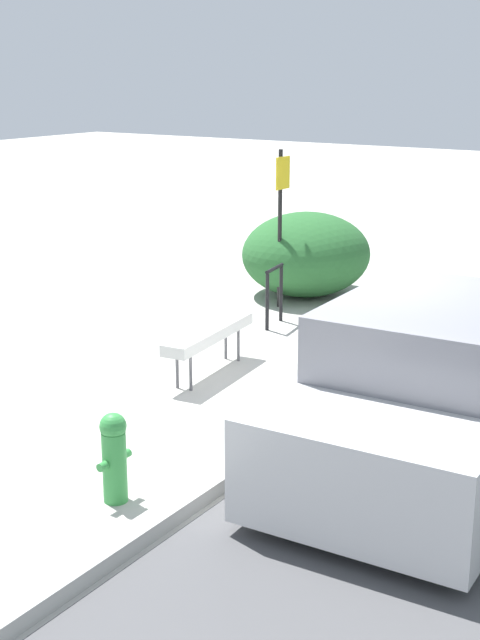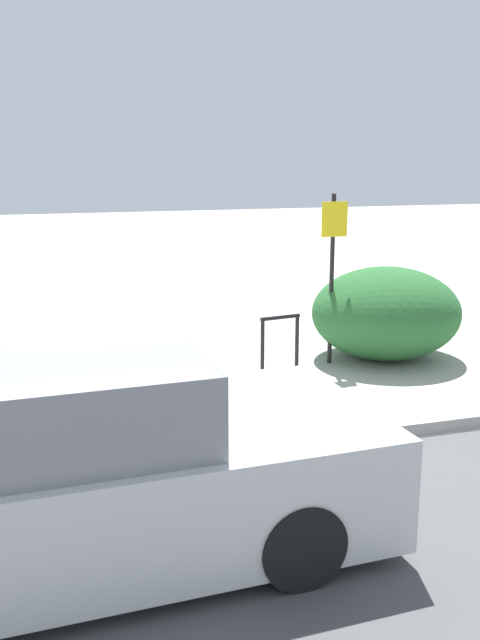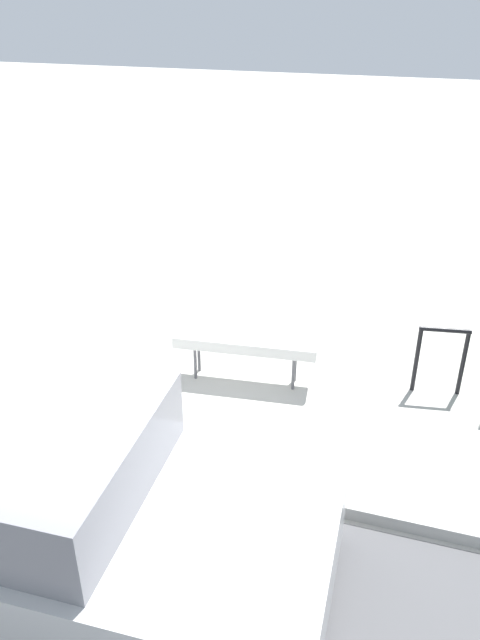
{
  "view_description": "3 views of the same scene",
  "coord_description": "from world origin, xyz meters",
  "px_view_note": "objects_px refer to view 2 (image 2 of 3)",
  "views": [
    {
      "loc": [
        -7.68,
        -3.87,
        3.41
      ],
      "look_at": [
        0.34,
        1.33,
        0.7
      ],
      "focal_mm": 50.0,
      "sensor_mm": 36.0,
      "label": 1
    },
    {
      "loc": [
        -0.65,
        -6.05,
        2.79
      ],
      "look_at": [
        1.47,
        0.77,
        1.13
      ],
      "focal_mm": 40.0,
      "sensor_mm": 36.0,
      "label": 2
    },
    {
      "loc": [
        2.04,
        -4.13,
        4.09
      ],
      "look_at": [
        0.24,
        1.69,
        0.8
      ],
      "focal_mm": 35.0,
      "sensor_mm": 36.0,
      "label": 3
    }
  ],
  "objects_px": {
    "bench": "(115,365)",
    "parked_car_near": "(63,469)",
    "sign_post": "(332,263)",
    "bike_rack": "(280,340)"
  },
  "relations": [
    {
      "from": "bench",
      "to": "parked_car_near",
      "type": "xyz_separation_m",
      "value": [
        -0.75,
        -3.06,
        0.19
      ]
    },
    {
      "from": "sign_post",
      "to": "parked_car_near",
      "type": "bearing_deg",
      "value": -134.09
    },
    {
      "from": "parked_car_near",
      "to": "bike_rack",
      "type": "bearing_deg",
      "value": 48.15
    },
    {
      "from": "sign_post",
      "to": "bike_rack",
      "type": "bearing_deg",
      "value": -153.86
    },
    {
      "from": "bench",
      "to": "sign_post",
      "type": "height_order",
      "value": "sign_post"
    },
    {
      "from": "sign_post",
      "to": "parked_car_near",
      "type": "distance_m",
      "value": 5.48
    },
    {
      "from": "parked_car_near",
      "to": "sign_post",
      "type": "bearing_deg",
      "value": 43.86
    },
    {
      "from": "bike_rack",
      "to": "sign_post",
      "type": "distance_m",
      "value": 1.33
    },
    {
      "from": "sign_post",
      "to": "parked_car_near",
      "type": "xyz_separation_m",
      "value": [
        -3.78,
        -3.9,
        -0.71
      ]
    },
    {
      "from": "bench",
      "to": "parked_car_near",
      "type": "bearing_deg",
      "value": -109.84
    }
  ]
}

